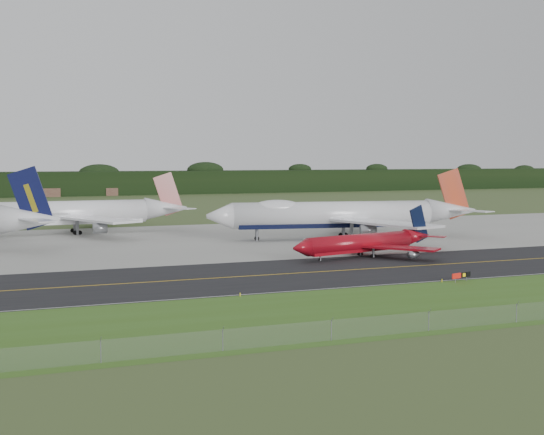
% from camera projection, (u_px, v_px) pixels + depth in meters
% --- Properties ---
extents(ground, '(600.00, 600.00, 0.00)m').
position_uv_depth(ground, '(365.00, 265.00, 135.25)').
color(ground, '#304620').
rests_on(ground, ground).
extents(grass_verge, '(400.00, 30.00, 0.01)m').
position_uv_depth(grass_verge, '(489.00, 299.00, 102.76)').
color(grass_verge, '#3A601C').
rests_on(grass_verge, ground).
extents(taxiway, '(400.00, 32.00, 0.02)m').
position_uv_depth(taxiway, '(376.00, 268.00, 131.54)').
color(taxiway, black).
rests_on(taxiway, ground).
extents(apron, '(400.00, 78.00, 0.01)m').
position_uv_depth(apron, '(264.00, 237.00, 182.60)').
color(apron, gray).
rests_on(apron, ground).
extents(taxiway_centreline, '(400.00, 0.40, 0.00)m').
position_uv_depth(taxiway_centreline, '(376.00, 268.00, 131.54)').
color(taxiway_centreline, gold).
rests_on(taxiway_centreline, taxiway).
extents(taxiway_edge_line, '(400.00, 0.25, 0.00)m').
position_uv_depth(taxiway_edge_line, '(426.00, 282.00, 117.15)').
color(taxiway_edge_line, silver).
rests_on(taxiway_edge_line, taxiway).
extents(horizon_treeline, '(700.00, 25.00, 12.00)m').
position_uv_depth(horizon_treeline, '(111.00, 184.00, 388.96)').
color(horizon_treeline, black).
rests_on(horizon_treeline, ground).
extents(jet_ba_747, '(66.12, 54.13, 16.66)m').
position_uv_depth(jet_ba_747, '(342.00, 215.00, 178.77)').
color(jet_ba_747, silver).
rests_on(jet_ba_747, ground).
extents(jet_red_737, '(34.93, 27.94, 9.53)m').
position_uv_depth(jet_red_737, '(366.00, 243.00, 147.31)').
color(jet_red_737, maroon).
rests_on(jet_red_737, ground).
extents(jet_star_tail, '(58.34, 48.98, 15.43)m').
position_uv_depth(jet_star_tail, '(75.00, 213.00, 191.03)').
color(jet_star_tail, white).
rests_on(jet_star_tail, ground).
extents(taxiway_sign, '(4.14, 1.31, 1.42)m').
position_uv_depth(taxiway_sign, '(461.00, 275.00, 117.37)').
color(taxiway_sign, slate).
rests_on(taxiway_sign, ground).
extents(edge_marker_left, '(0.16, 0.16, 0.50)m').
position_uv_depth(edge_marker_left, '(240.00, 295.00, 105.05)').
color(edge_marker_left, yellow).
rests_on(edge_marker_left, ground).
extents(edge_marker_center, '(0.16, 0.16, 0.50)m').
position_uv_depth(edge_marker_center, '(442.00, 281.00, 117.04)').
color(edge_marker_center, yellow).
rests_on(edge_marker_center, ground).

